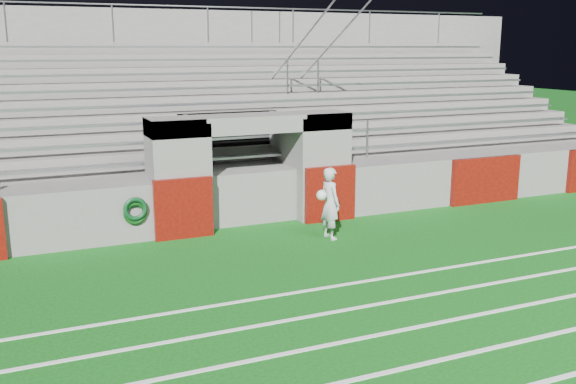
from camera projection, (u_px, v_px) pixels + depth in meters
name	position (u px, v px, depth m)	size (l,w,h in m)	color
ground	(316.00, 268.00, 12.24)	(90.00, 90.00, 0.00)	#0D5012
stadium_structure	(199.00, 138.00, 19.05)	(26.00, 8.48, 5.42)	slate
goalkeeper_with_ball	(330.00, 203.00, 13.98)	(0.61, 0.62, 1.59)	#B5BBBF
hose_coil	(135.00, 211.00, 13.59)	(0.51, 0.15, 0.61)	#0B3A10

